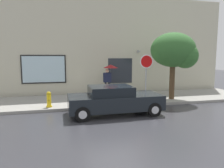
% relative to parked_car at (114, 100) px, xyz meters
% --- Properties ---
extents(ground_plane, '(60.00, 60.00, 0.00)m').
position_rel_parked_car_xyz_m(ground_plane, '(0.01, 0.08, -0.68)').
color(ground_plane, '#333338').
extents(sidewalk, '(20.00, 4.00, 0.15)m').
position_rel_parked_car_xyz_m(sidewalk, '(0.01, 3.08, -0.60)').
color(sidewalk, gray).
rests_on(sidewalk, ground).
extents(building_facade, '(20.00, 0.67, 7.00)m').
position_rel_parked_car_xyz_m(building_facade, '(-0.01, 5.57, 2.80)').
color(building_facade, beige).
rests_on(building_facade, ground).
extents(parked_car, '(4.36, 1.91, 1.35)m').
position_rel_parked_car_xyz_m(parked_car, '(0.00, 0.00, 0.00)').
color(parked_car, black).
rests_on(parked_car, ground).
extents(fire_hydrant, '(0.30, 0.44, 0.80)m').
position_rel_parked_car_xyz_m(fire_hydrant, '(-3.03, 1.60, -0.13)').
color(fire_hydrant, yellow).
rests_on(fire_hydrant, sidewalk).
extents(pedestrian_with_umbrella, '(1.03, 1.03, 2.05)m').
position_rel_parked_car_xyz_m(pedestrian_with_umbrella, '(0.76, 4.14, 1.10)').
color(pedestrian_with_umbrella, black).
rests_on(pedestrian_with_umbrella, sidewalk).
extents(street_tree, '(2.74, 2.33, 4.00)m').
position_rel_parked_car_xyz_m(street_tree, '(4.30, 1.97, 2.35)').
color(street_tree, '#4C3823').
rests_on(street_tree, sidewalk).
extents(stop_sign, '(0.76, 0.10, 2.68)m').
position_rel_parked_car_xyz_m(stop_sign, '(2.26, 1.54, 1.37)').
color(stop_sign, gray).
rests_on(stop_sign, sidewalk).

